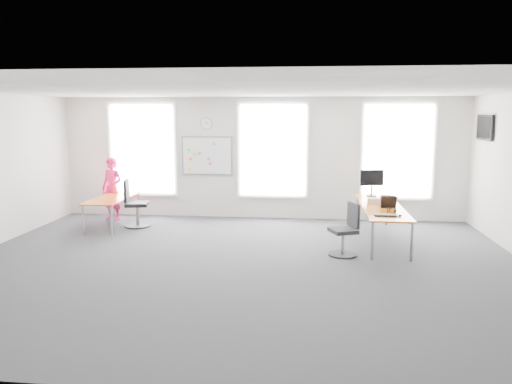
# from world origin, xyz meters

# --- Properties ---
(floor) EXTENTS (10.00, 10.00, 0.00)m
(floor) POSITION_xyz_m (0.00, 0.00, 0.00)
(floor) COLOR #252629
(floor) RESTS_ON ground
(ceiling) EXTENTS (10.00, 10.00, 0.00)m
(ceiling) POSITION_xyz_m (0.00, 0.00, 3.00)
(ceiling) COLOR white
(ceiling) RESTS_ON ground
(wall_back) EXTENTS (10.00, 0.00, 10.00)m
(wall_back) POSITION_xyz_m (0.00, 4.00, 1.50)
(wall_back) COLOR silver
(wall_back) RESTS_ON ground
(wall_front) EXTENTS (10.00, 0.00, 10.00)m
(wall_front) POSITION_xyz_m (0.00, -4.00, 1.50)
(wall_front) COLOR silver
(wall_front) RESTS_ON ground
(window_left) EXTENTS (1.60, 0.06, 2.20)m
(window_left) POSITION_xyz_m (-3.00, 3.97, 1.70)
(window_left) COLOR white
(window_left) RESTS_ON wall_back
(window_mid) EXTENTS (1.60, 0.06, 2.20)m
(window_mid) POSITION_xyz_m (0.30, 3.97, 1.70)
(window_mid) COLOR white
(window_mid) RESTS_ON wall_back
(window_right) EXTENTS (1.60, 0.06, 2.20)m
(window_right) POSITION_xyz_m (3.30, 3.97, 1.70)
(window_right) COLOR white
(window_right) RESTS_ON wall_back
(desk_right) EXTENTS (0.80, 3.01, 0.73)m
(desk_right) POSITION_xyz_m (2.68, 1.99, 0.69)
(desk_right) COLOR #C57518
(desk_right) RESTS_ON ground
(desk_left) EXTENTS (0.75, 1.86, 0.68)m
(desk_left) POSITION_xyz_m (-3.33, 2.67, 0.62)
(desk_left) COLOR #C57518
(desk_left) RESTS_ON ground
(chair_right) EXTENTS (0.57, 0.57, 0.98)m
(chair_right) POSITION_xyz_m (1.89, 0.82, 0.43)
(chair_right) COLOR black
(chair_right) RESTS_ON ground
(chair_left) EXTENTS (0.59, 0.59, 1.10)m
(chair_left) POSITION_xyz_m (-2.82, 2.69, 0.48)
(chair_left) COLOR black
(chair_left) RESTS_ON ground
(person) EXTENTS (0.65, 0.52, 1.54)m
(person) POSITION_xyz_m (-3.60, 3.36, 0.77)
(person) COLOR #DF1960
(person) RESTS_ON ground
(whiteboard) EXTENTS (1.20, 0.03, 0.90)m
(whiteboard) POSITION_xyz_m (-1.35, 3.97, 1.55)
(whiteboard) COLOR white
(whiteboard) RESTS_ON wall_back
(wall_clock) EXTENTS (0.30, 0.04, 0.30)m
(wall_clock) POSITION_xyz_m (-1.35, 3.97, 2.35)
(wall_clock) COLOR gray
(wall_clock) RESTS_ON wall_back
(tv) EXTENTS (0.06, 0.90, 0.55)m
(tv) POSITION_xyz_m (4.95, 3.00, 2.30)
(tv) COLOR black
(tv) RESTS_ON wall_right
(keyboard) EXTENTS (0.43, 0.17, 0.02)m
(keyboard) POSITION_xyz_m (2.61, 0.94, 0.74)
(keyboard) COLOR black
(keyboard) RESTS_ON desk_right
(mouse) EXTENTS (0.09, 0.12, 0.04)m
(mouse) POSITION_xyz_m (2.86, 0.92, 0.75)
(mouse) COLOR black
(mouse) RESTS_ON desk_right
(lens_cap) EXTENTS (0.09, 0.09, 0.01)m
(lens_cap) POSITION_xyz_m (2.83, 1.15, 0.74)
(lens_cap) COLOR black
(lens_cap) RESTS_ON desk_right
(headphones) EXTENTS (0.16, 0.09, 0.10)m
(headphones) POSITION_xyz_m (2.77, 1.29, 0.78)
(headphones) COLOR black
(headphones) RESTS_ON desk_right
(laptop_sleeve) EXTENTS (0.32, 0.20, 0.25)m
(laptop_sleeve) POSITION_xyz_m (2.78, 1.73, 0.86)
(laptop_sleeve) COLOR black
(laptop_sleeve) RESTS_ON desk_right
(paper_stack) EXTENTS (0.37, 0.31, 0.11)m
(paper_stack) POSITION_xyz_m (2.59, 2.23, 0.79)
(paper_stack) COLOR beige
(paper_stack) RESTS_ON desk_right
(monitor) EXTENTS (0.54, 0.22, 0.60)m
(monitor) POSITION_xyz_m (2.62, 3.18, 1.10)
(monitor) COLOR black
(monitor) RESTS_ON desk_right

